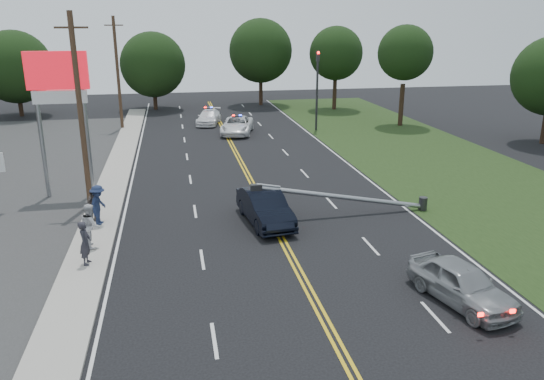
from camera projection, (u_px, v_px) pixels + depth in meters
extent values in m
plane|color=black|center=(313.00, 298.00, 18.99)|extent=(120.00, 120.00, 0.00)
cube|color=#A59F95|center=(102.00, 216.00, 26.85)|extent=(1.80, 70.00, 0.12)
cube|color=black|center=(493.00, 193.00, 30.75)|extent=(12.00, 80.00, 0.01)
cube|color=gold|center=(265.00, 207.00, 28.36)|extent=(0.36, 80.00, 0.00)
cylinder|color=gray|center=(41.00, 136.00, 28.97)|extent=(0.24, 0.24, 7.00)
cylinder|color=gray|center=(87.00, 134.00, 29.40)|extent=(0.24, 0.24, 7.00)
cube|color=red|center=(57.00, 70.00, 28.13)|extent=(3.20, 0.35, 2.00)
cube|color=white|center=(60.00, 97.00, 28.55)|extent=(2.80, 0.30, 0.70)
cylinder|color=#2D2D30|center=(317.00, 92.00, 47.50)|extent=(0.20, 0.20, 7.00)
cube|color=#2D2D30|center=(318.00, 56.00, 46.57)|extent=(0.28, 0.28, 0.90)
sphere|color=#FF0C07|center=(318.00, 53.00, 46.33)|extent=(0.22, 0.22, 0.22)
cylinder|color=#2D2D30|center=(423.00, 204.00, 27.82)|extent=(0.44, 0.44, 0.70)
cylinder|color=gray|center=(343.00, 197.00, 26.84)|extent=(8.90, 0.24, 1.80)
cube|color=#2D2D30|center=(256.00, 187.00, 25.82)|extent=(0.55, 0.32, 0.30)
cylinder|color=#382619|center=(81.00, 113.00, 27.09)|extent=(0.28, 0.28, 10.00)
cube|color=#382619|center=(71.00, 27.00, 25.82)|extent=(1.60, 0.10, 0.10)
cylinder|color=#382619|center=(118.00, 74.00, 47.69)|extent=(0.28, 0.28, 10.00)
cube|color=#382619|center=(114.00, 25.00, 46.42)|extent=(1.60, 0.10, 0.10)
cylinder|color=black|center=(20.00, 102.00, 55.39)|extent=(0.44, 0.44, 2.94)
sphere|color=black|center=(15.00, 67.00, 54.30)|extent=(7.39, 7.39, 7.39)
cylinder|color=black|center=(155.00, 97.00, 59.72)|extent=(0.44, 0.44, 2.88)
sphere|color=black|center=(153.00, 65.00, 58.66)|extent=(7.14, 7.14, 7.14)
cylinder|color=black|center=(261.00, 90.00, 62.87)|extent=(0.44, 0.44, 3.65)
sphere|color=black|center=(261.00, 51.00, 61.52)|extent=(7.32, 7.32, 7.32)
cylinder|color=black|center=(335.00, 93.00, 59.70)|extent=(0.44, 0.44, 3.59)
sphere|color=black|center=(336.00, 53.00, 58.38)|extent=(5.87, 5.87, 5.87)
cylinder|color=black|center=(401.00, 105.00, 50.23)|extent=(0.44, 0.44, 3.93)
sphere|color=black|center=(405.00, 53.00, 48.78)|extent=(5.06, 5.06, 5.06)
imported|color=black|center=(265.00, 207.00, 25.87)|extent=(2.32, 5.08, 1.62)
imported|color=gray|center=(462.00, 283.00, 18.52)|extent=(2.74, 4.60, 1.47)
imported|color=white|center=(237.00, 125.00, 46.78)|extent=(3.73, 5.87, 1.51)
imported|color=white|center=(209.00, 117.00, 51.18)|extent=(2.98, 5.01, 1.36)
imported|color=#2B2A32|center=(85.00, 243.00, 21.16)|extent=(0.51, 0.71, 1.82)
imported|color=silver|center=(91.00, 225.00, 22.81)|extent=(0.99, 1.13, 1.94)
imported|color=#1C2746|center=(98.00, 205.00, 25.38)|extent=(1.03, 1.40, 1.94)
imported|color=#60544D|center=(93.00, 205.00, 25.90)|extent=(0.74, 1.02, 1.61)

